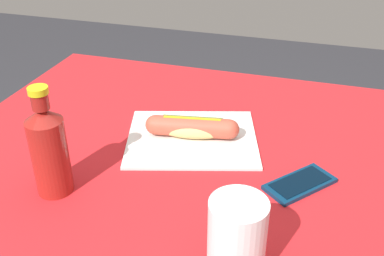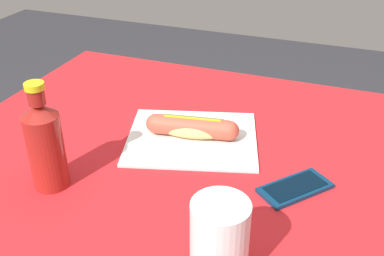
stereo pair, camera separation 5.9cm
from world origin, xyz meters
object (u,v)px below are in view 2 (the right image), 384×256
object	(u,v)px
cell_phone	(295,188)
soda_bottle	(45,144)
drinking_cup	(219,240)
hot_dog	(192,127)

from	to	relation	value
cell_phone	soda_bottle	bearing A→B (deg)	-161.61
cell_phone	drinking_cup	world-z (taller)	drinking_cup
hot_dog	drinking_cup	size ratio (longest dim) A/B	1.57
hot_dog	drinking_cup	bearing A→B (deg)	-63.54
cell_phone	soda_bottle	size ratio (longest dim) A/B	0.69
hot_dog	drinking_cup	world-z (taller)	drinking_cup
cell_phone	soda_bottle	xyz separation A→B (m)	(-0.46, -0.15, 0.09)
soda_bottle	drinking_cup	xyz separation A→B (m)	(0.38, -0.10, -0.03)
hot_dog	cell_phone	size ratio (longest dim) A/B	1.40
drinking_cup	soda_bottle	bearing A→B (deg)	165.06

